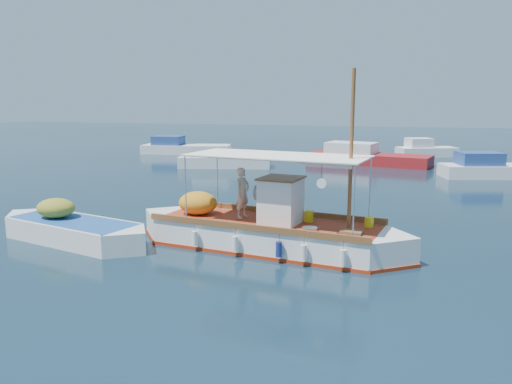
# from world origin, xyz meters

# --- Properties ---
(ground) EXTENTS (160.00, 160.00, 0.00)m
(ground) POSITION_xyz_m (0.00, 0.00, 0.00)
(ground) COLOR black
(ground) RESTS_ON ground
(fishing_caique) EXTENTS (9.59, 3.61, 5.91)m
(fishing_caique) POSITION_xyz_m (-0.74, -0.09, 0.52)
(fishing_caique) COLOR white
(fishing_caique) RESTS_ON ground
(dinghy) EXTENTS (6.47, 2.98, 1.63)m
(dinghy) POSITION_xyz_m (-7.35, -1.25, 0.34)
(dinghy) COLOR white
(dinghy) RESTS_ON ground
(bg_boat_nw) EXTENTS (6.92, 3.84, 1.80)m
(bg_boat_nw) POSITION_xyz_m (-9.13, 18.44, 0.49)
(bg_boat_nw) COLOR silver
(bg_boat_nw) RESTS_ON ground
(bg_boat_n) EXTENTS (9.52, 4.74, 1.80)m
(bg_boat_n) POSITION_xyz_m (0.67, 23.23, 0.49)
(bg_boat_n) COLOR maroon
(bg_boat_n) RESTS_ON ground
(bg_boat_ne) EXTENTS (6.71, 3.88, 1.80)m
(bg_boat_ne) POSITION_xyz_m (8.77, 18.58, 0.49)
(bg_boat_ne) COLOR silver
(bg_boat_ne) RESTS_ON ground
(bg_boat_far_w) EXTENTS (6.72, 2.97, 1.80)m
(bg_boat_far_w) POSITION_xyz_m (-16.35, 25.92, 0.49)
(bg_boat_far_w) COLOR silver
(bg_boat_far_w) RESTS_ON ground
(bg_boat_far_n) EXTENTS (5.32, 3.82, 1.80)m
(bg_boat_far_n) POSITION_xyz_m (5.24, 29.84, 0.49)
(bg_boat_far_n) COLOR silver
(bg_boat_far_n) RESTS_ON ground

